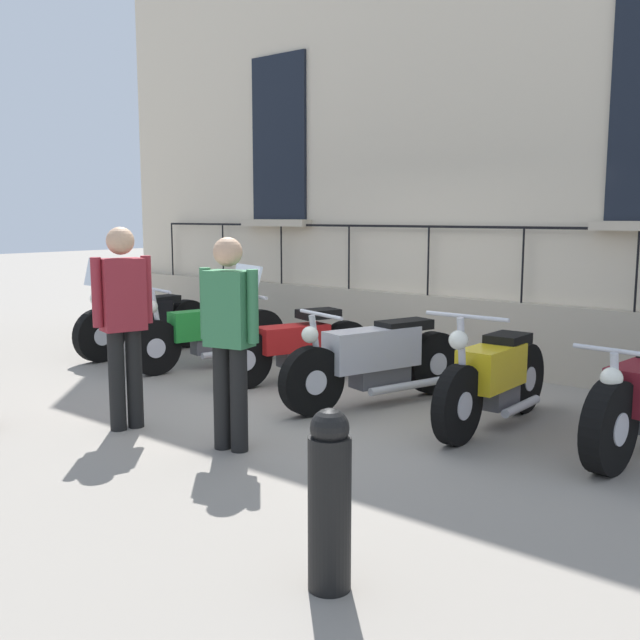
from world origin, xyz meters
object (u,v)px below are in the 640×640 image
motorcycle_black (144,322)px  motorcycle_silver (376,360)px  motorcycle_green (209,333)px  pedestrian_walking (123,315)px  motorcycle_red (295,344)px  pedestrian_standing (229,331)px  bollard (330,499)px  motorcycle_yellow (493,379)px

motorcycle_black → motorcycle_silver: bearing=87.8°
motorcycle_green → pedestrian_walking: size_ratio=1.20×
motorcycle_red → motorcycle_silver: 1.28m
motorcycle_red → pedestrian_walking: 2.37m
motorcycle_green → motorcycle_silver: (0.14, 2.61, 0.01)m
motorcycle_red → pedestrian_walking: pedestrian_walking is taller
motorcycle_black → motorcycle_green: size_ratio=0.99×
pedestrian_standing → bollard: bearing=58.7°
motorcycle_green → pedestrian_standing: (2.04, 2.53, 0.53)m
motorcycle_green → pedestrian_standing: size_ratio=1.25×
motorcycle_green → motorcycle_black: bearing=-90.8°
motorcycle_silver → bollard: (3.11, 1.91, 0.03)m
motorcycle_silver → motorcycle_yellow: size_ratio=1.10×
motorcycle_yellow → pedestrian_standing: (1.91, -1.34, 0.53)m
motorcycle_yellow → bollard: size_ratio=2.08×
pedestrian_standing → motorcycle_silver: bearing=177.7°
motorcycle_silver → pedestrian_walking: bearing=-30.2°
motorcycle_green → bollard: bearing=54.2°
motorcycle_green → motorcycle_silver: size_ratio=0.99×
motorcycle_silver → motorcycle_red: bearing=-99.5°
motorcycle_silver → bollard: motorcycle_silver is taller
motorcycle_black → motorcycle_green: motorcycle_black is taller
motorcycle_yellow → bollard: 3.18m
motorcycle_yellow → motorcycle_red: bearing=-94.8°
motorcycle_green → motorcycle_red: 1.35m
pedestrian_standing → motorcycle_yellow: bearing=144.8°
motorcycle_red → motorcycle_silver: (0.21, 1.26, 0.01)m
motorcycle_yellow → bollard: bearing=11.6°
bollard → pedestrian_standing: size_ratio=0.55×
bollard → pedestrian_standing: bearing=-121.3°
motorcycle_silver → pedestrian_walking: pedestrian_walking is taller
motorcycle_black → motorcycle_yellow: (0.16, 5.21, -0.00)m
motorcycle_black → motorcycle_green: bearing=89.2°
motorcycle_red → bollard: 4.59m
pedestrian_standing → pedestrian_walking: 1.15m
bollard → pedestrian_standing: (-1.21, -1.98, 0.50)m
motorcycle_green → motorcycle_silver: bearing=87.0°
motorcycle_black → motorcycle_green: (0.02, 1.33, -0.01)m
motorcycle_green → motorcycle_red: size_ratio=1.12×
motorcycle_yellow → pedestrian_walking: bearing=-49.9°
motorcycle_black → motorcycle_yellow: size_ratio=1.08×
pedestrian_standing → motorcycle_red: bearing=-150.8°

